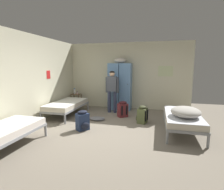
% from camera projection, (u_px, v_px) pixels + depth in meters
% --- Properties ---
extents(ground_plane, '(9.00, 9.00, 0.00)m').
position_uv_depth(ground_plane, '(109.00, 131.00, 4.80)').
color(ground_plane, gray).
extents(room_backdrop, '(4.99, 5.69, 2.68)m').
position_uv_depth(room_backdrop, '(83.00, 78.00, 6.19)').
color(room_backdrop, beige).
rests_on(room_backdrop, ground_plane).
extents(locker_bank, '(0.90, 0.55, 2.07)m').
position_uv_depth(locker_bank, '(120.00, 86.00, 7.13)').
color(locker_bank, '#5B84B2').
rests_on(locker_bank, ground_plane).
extents(shelf_unit, '(0.38, 0.30, 0.57)m').
position_uv_depth(shelf_unit, '(76.00, 99.00, 7.62)').
color(shelf_unit, brown).
rests_on(shelf_unit, ground_plane).
extents(bed_left_front, '(0.90, 1.90, 0.49)m').
position_uv_depth(bed_left_front, '(0.00, 133.00, 3.64)').
color(bed_left_front, gray).
rests_on(bed_left_front, ground_plane).
extents(bed_left_rear, '(0.90, 1.90, 0.49)m').
position_uv_depth(bed_left_rear, '(67.00, 105.00, 6.33)').
color(bed_left_rear, gray).
rests_on(bed_left_rear, ground_plane).
extents(bed_right, '(0.90, 1.90, 0.49)m').
position_uv_depth(bed_right, '(182.00, 118.00, 4.75)').
color(bed_right, gray).
rests_on(bed_right, ground_plane).
extents(bedding_heap, '(0.72, 0.82, 0.25)m').
position_uv_depth(bedding_heap, '(186.00, 112.00, 4.43)').
color(bedding_heap, '#B7B2A8').
rests_on(bedding_heap, bed_right).
extents(person_traveler, '(0.50, 0.21, 1.57)m').
position_uv_depth(person_traveler, '(112.00, 88.00, 6.63)').
color(person_traveler, '#2D334C').
rests_on(person_traveler, ground_plane).
extents(water_bottle, '(0.08, 0.08, 0.24)m').
position_uv_depth(water_bottle, '(75.00, 91.00, 7.61)').
color(water_bottle, white).
rests_on(water_bottle, shelf_unit).
extents(lotion_bottle, '(0.05, 0.05, 0.13)m').
position_uv_depth(lotion_bottle, '(77.00, 93.00, 7.52)').
color(lotion_bottle, beige).
rests_on(lotion_bottle, shelf_unit).
extents(backpack_navy, '(0.42, 0.41, 0.55)m').
position_uv_depth(backpack_navy, '(83.00, 121.00, 4.87)').
color(backpack_navy, navy).
rests_on(backpack_navy, ground_plane).
extents(backpack_maroon, '(0.41, 0.42, 0.55)m').
position_uv_depth(backpack_maroon, '(123.00, 109.00, 6.17)').
color(backpack_maroon, maroon).
rests_on(backpack_maroon, ground_plane).
extents(backpack_olive, '(0.39, 0.37, 0.55)m').
position_uv_depth(backpack_olive, '(142.00, 115.00, 5.49)').
color(backpack_olive, '#566038').
rests_on(backpack_olive, ground_plane).
extents(clothes_pile_grey, '(0.52, 0.39, 0.09)m').
position_uv_depth(clothes_pile_grey, '(97.00, 118.00, 5.83)').
color(clothes_pile_grey, slate).
rests_on(clothes_pile_grey, ground_plane).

